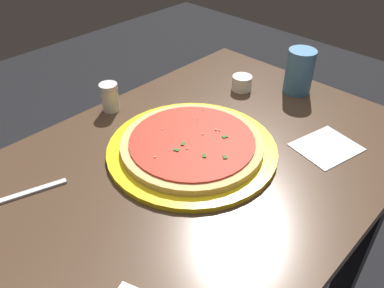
# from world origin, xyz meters

# --- Properties ---
(restaurant_table) EXTENTS (1.02, 0.70, 0.74)m
(restaurant_table) POSITION_xyz_m (0.00, 0.00, 0.59)
(restaurant_table) COLOR black
(restaurant_table) RESTS_ON ground_plane
(serving_plate) EXTENTS (0.38, 0.38, 0.01)m
(serving_plate) POSITION_xyz_m (-0.02, -0.03, 0.74)
(serving_plate) COLOR yellow
(serving_plate) RESTS_ON restaurant_table
(pizza) EXTENTS (0.32, 0.32, 0.02)m
(pizza) POSITION_xyz_m (-0.02, -0.03, 0.76)
(pizza) COLOR #DBB26B
(pizza) RESTS_ON serving_plate
(cup_tall_drink) EXTENTS (0.07, 0.07, 0.12)m
(cup_tall_drink) POSITION_xyz_m (-0.42, -0.01, 0.80)
(cup_tall_drink) COLOR teal
(cup_tall_drink) RESTS_ON restaurant_table
(cup_small_sauce) EXTENTS (0.05, 0.05, 0.04)m
(cup_small_sauce) POSITION_xyz_m (-0.32, -0.13, 0.76)
(cup_small_sauce) COLOR silver
(cup_small_sauce) RESTS_ON restaurant_table
(napkin_loose_left) EXTENTS (0.16, 0.14, 0.00)m
(napkin_loose_left) POSITION_xyz_m (-0.24, 0.18, 0.74)
(napkin_loose_left) COLOR white
(napkin_loose_left) RESTS_ON restaurant_table
(fork) EXTENTS (0.18, 0.07, 0.00)m
(fork) POSITION_xyz_m (0.33, -0.18, 0.74)
(fork) COLOR silver
(fork) RESTS_ON restaurant_table
(parmesan_shaker) EXTENTS (0.05, 0.05, 0.07)m
(parmesan_shaker) POSITION_xyz_m (0.00, -0.31, 0.77)
(parmesan_shaker) COLOR silver
(parmesan_shaker) RESTS_ON restaurant_table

